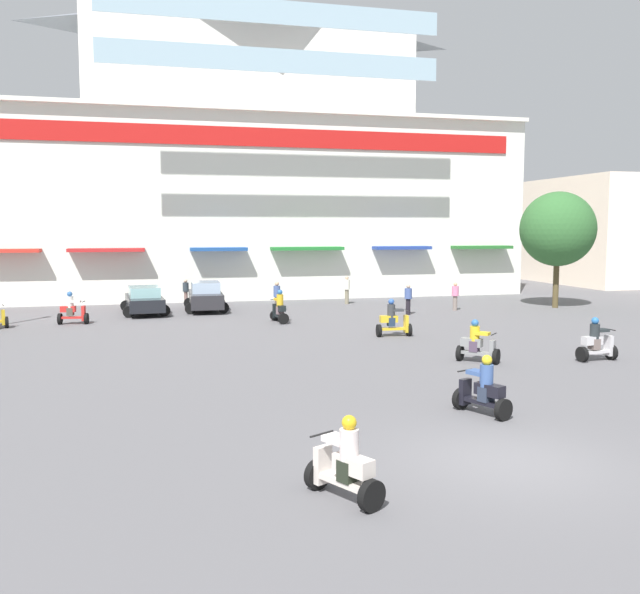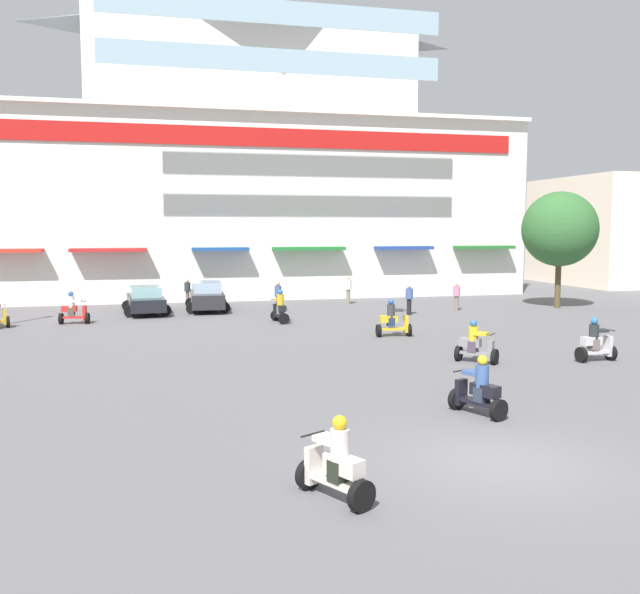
{
  "view_description": "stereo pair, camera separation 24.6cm",
  "coord_description": "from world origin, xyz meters",
  "px_view_note": "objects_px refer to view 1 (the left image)",
  "views": [
    {
      "loc": [
        -6.57,
        -11.49,
        4.49
      ],
      "look_at": [
        0.49,
        17.12,
        1.49
      ],
      "focal_mm": 38.21,
      "sensor_mm": 36.0,
      "label": 1
    },
    {
      "loc": [
        -6.33,
        -11.55,
        4.49
      ],
      "look_at": [
        0.49,
        17.12,
        1.49
      ],
      "focal_mm": 38.21,
      "sensor_mm": 36.0,
      "label": 2
    }
  ],
  "objects_px": {
    "scooter_rider_4": "(279,309)",
    "scooter_rider_6": "(345,465)",
    "scooter_rider_9": "(393,321)",
    "pedestrian_4": "(277,294)",
    "scooter_rider_2": "(477,345)",
    "pedestrian_3": "(186,290)",
    "scooter_rider_1": "(597,343)",
    "scooter_rider_5": "(72,311)",
    "pedestrian_2": "(408,298)",
    "parked_car_0": "(144,300)",
    "pedestrian_0": "(347,288)",
    "pedestrian_1": "(455,295)",
    "parked_car_1": "(206,296)",
    "scooter_rider_8": "(483,390)",
    "plaza_tree_1": "(558,229)"
  },
  "relations": [
    {
      "from": "pedestrian_0",
      "to": "scooter_rider_1",
      "type": "bearing_deg",
      "value": -79.7
    },
    {
      "from": "plaza_tree_1",
      "to": "scooter_rider_2",
      "type": "relative_size",
      "value": 4.49
    },
    {
      "from": "scooter_rider_2",
      "to": "pedestrian_4",
      "type": "xyz_separation_m",
      "value": [
        -4.01,
        15.41,
        0.32
      ]
    },
    {
      "from": "pedestrian_4",
      "to": "pedestrian_3",
      "type": "bearing_deg",
      "value": 138.48
    },
    {
      "from": "scooter_rider_4",
      "to": "pedestrian_3",
      "type": "bearing_deg",
      "value": 115.15
    },
    {
      "from": "scooter_rider_1",
      "to": "pedestrian_4",
      "type": "bearing_deg",
      "value": 116.49
    },
    {
      "from": "parked_car_0",
      "to": "scooter_rider_9",
      "type": "distance_m",
      "value": 14.35
    },
    {
      "from": "parked_car_0",
      "to": "scooter_rider_8",
      "type": "distance_m",
      "value": 23.4
    },
    {
      "from": "parked_car_1",
      "to": "pedestrian_0",
      "type": "xyz_separation_m",
      "value": [
        8.37,
        1.38,
        0.15
      ]
    },
    {
      "from": "parked_car_1",
      "to": "scooter_rider_4",
      "type": "bearing_deg",
      "value": -60.98
    },
    {
      "from": "scooter_rider_8",
      "to": "parked_car_0",
      "type": "bearing_deg",
      "value": 110.24
    },
    {
      "from": "scooter_rider_9",
      "to": "pedestrian_4",
      "type": "relative_size",
      "value": 0.98
    },
    {
      "from": "plaza_tree_1",
      "to": "parked_car_0",
      "type": "distance_m",
      "value": 22.97
    },
    {
      "from": "pedestrian_0",
      "to": "pedestrian_4",
      "type": "relative_size",
      "value": 1.03
    },
    {
      "from": "pedestrian_1",
      "to": "pedestrian_2",
      "type": "bearing_deg",
      "value": -160.53
    },
    {
      "from": "parked_car_1",
      "to": "pedestrian_1",
      "type": "bearing_deg",
      "value": -13.11
    },
    {
      "from": "scooter_rider_2",
      "to": "scooter_rider_8",
      "type": "xyz_separation_m",
      "value": [
        -2.85,
        -5.92,
        0.01
      ]
    },
    {
      "from": "scooter_rider_6",
      "to": "pedestrian_0",
      "type": "relative_size",
      "value": 0.9
    },
    {
      "from": "scooter_rider_2",
      "to": "scooter_rider_9",
      "type": "relative_size",
      "value": 0.92
    },
    {
      "from": "scooter_rider_9",
      "to": "parked_car_0",
      "type": "bearing_deg",
      "value": 134.74
    },
    {
      "from": "parked_car_0",
      "to": "parked_car_1",
      "type": "relative_size",
      "value": 1.07
    },
    {
      "from": "parked_car_1",
      "to": "scooter_rider_8",
      "type": "relative_size",
      "value": 2.81
    },
    {
      "from": "scooter_rider_1",
      "to": "scooter_rider_5",
      "type": "height_order",
      "value": "scooter_rider_5"
    },
    {
      "from": "plaza_tree_1",
      "to": "scooter_rider_4",
      "type": "relative_size",
      "value": 4.1
    },
    {
      "from": "parked_car_0",
      "to": "pedestrian_0",
      "type": "height_order",
      "value": "pedestrian_0"
    },
    {
      "from": "scooter_rider_6",
      "to": "pedestrian_1",
      "type": "relative_size",
      "value": 0.97
    },
    {
      "from": "scooter_rider_9",
      "to": "pedestrian_1",
      "type": "bearing_deg",
      "value": 50.3
    },
    {
      "from": "scooter_rider_5",
      "to": "pedestrian_2",
      "type": "bearing_deg",
      "value": -1.67
    },
    {
      "from": "scooter_rider_4",
      "to": "pedestrian_0",
      "type": "xyz_separation_m",
      "value": [
        5.32,
        6.87,
        0.29
      ]
    },
    {
      "from": "scooter_rider_6",
      "to": "pedestrian_4",
      "type": "xyz_separation_m",
      "value": [
        3.48,
        25.5,
        0.32
      ]
    },
    {
      "from": "parked_car_0",
      "to": "pedestrian_0",
      "type": "bearing_deg",
      "value": 9.31
    },
    {
      "from": "pedestrian_0",
      "to": "parked_car_1",
      "type": "bearing_deg",
      "value": -170.63
    },
    {
      "from": "scooter_rider_2",
      "to": "scooter_rider_4",
      "type": "xyz_separation_m",
      "value": [
        -4.68,
        11.07,
        0.06
      ]
    },
    {
      "from": "scooter_rider_9",
      "to": "pedestrian_1",
      "type": "relative_size",
      "value": 1.03
    },
    {
      "from": "scooter_rider_2",
      "to": "scooter_rider_5",
      "type": "bearing_deg",
      "value": 137.81
    },
    {
      "from": "scooter_rider_5",
      "to": "scooter_rider_9",
      "type": "bearing_deg",
      "value": -27.69
    },
    {
      "from": "scooter_rider_9",
      "to": "pedestrian_4",
      "type": "height_order",
      "value": "pedestrian_4"
    },
    {
      "from": "scooter_rider_5",
      "to": "pedestrian_3",
      "type": "height_order",
      "value": "scooter_rider_5"
    },
    {
      "from": "scooter_rider_4",
      "to": "scooter_rider_6",
      "type": "bearing_deg",
      "value": -97.57
    },
    {
      "from": "scooter_rider_2",
      "to": "pedestrian_3",
      "type": "height_order",
      "value": "pedestrian_3"
    },
    {
      "from": "scooter_rider_2",
      "to": "pedestrian_2",
      "type": "relative_size",
      "value": 0.91
    },
    {
      "from": "parked_car_1",
      "to": "scooter_rider_5",
      "type": "height_order",
      "value": "parked_car_1"
    },
    {
      "from": "parked_car_0",
      "to": "pedestrian_4",
      "type": "bearing_deg",
      "value": -5.21
    },
    {
      "from": "scooter_rider_5",
      "to": "pedestrian_2",
      "type": "height_order",
      "value": "pedestrian_2"
    },
    {
      "from": "scooter_rider_9",
      "to": "pedestrian_3",
      "type": "bearing_deg",
      "value": 119.74
    },
    {
      "from": "scooter_rider_8",
      "to": "pedestrian_2",
      "type": "xyz_separation_m",
      "value": [
        5.18,
        18.28,
        0.29
      ]
    },
    {
      "from": "scooter_rider_6",
      "to": "pedestrian_3",
      "type": "relative_size",
      "value": 0.98
    },
    {
      "from": "scooter_rider_8",
      "to": "pedestrian_3",
      "type": "bearing_deg",
      "value": 102.84
    },
    {
      "from": "parked_car_1",
      "to": "scooter_rider_8",
      "type": "xyz_separation_m",
      "value": [
        4.88,
        -22.47,
        -0.19
      ]
    },
    {
      "from": "parked_car_0",
      "to": "scooter_rider_4",
      "type": "relative_size",
      "value": 2.88
    }
  ]
}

